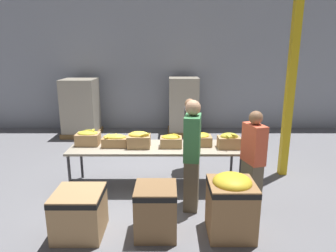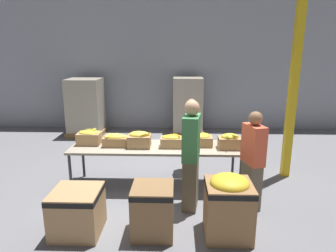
{
  "view_description": "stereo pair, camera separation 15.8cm",
  "coord_description": "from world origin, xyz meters",
  "px_view_note": "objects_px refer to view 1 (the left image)",
  "views": [
    {
      "loc": [
        0.22,
        -5.12,
        2.44
      ],
      "look_at": [
        0.21,
        0.11,
        1.12
      ],
      "focal_mm": 32.0,
      "sensor_mm": 36.0,
      "label": 1
    },
    {
      "loc": [
        0.38,
        -5.12,
        2.44
      ],
      "look_at": [
        0.21,
        0.11,
        1.12
      ],
      "focal_mm": 32.0,
      "sensor_mm": 36.0,
      "label": 2
    }
  ],
  "objects_px": {
    "volunteer_2": "(190,136)",
    "donation_bin_2": "(232,203)",
    "volunteer_0": "(193,156)",
    "pallet_stack_1": "(184,106)",
    "banana_box_4": "(200,139)",
    "banana_box_2": "(140,139)",
    "donation_bin_1": "(156,209)",
    "banana_box_0": "(89,138)",
    "donation_bin_0": "(80,211)",
    "support_pillar": "(292,75)",
    "sorting_table": "(156,149)",
    "banana_box_5": "(230,141)",
    "volunteer_1": "(253,160)",
    "pallet_stack_0": "(82,108)",
    "banana_box_1": "(115,140)",
    "banana_box_3": "(172,141)"
  },
  "relations": [
    {
      "from": "banana_box_0",
      "to": "donation_bin_0",
      "type": "height_order",
      "value": "banana_box_0"
    },
    {
      "from": "banana_box_1",
      "to": "donation_bin_1",
      "type": "relative_size",
      "value": 0.63
    },
    {
      "from": "banana_box_5",
      "to": "pallet_stack_0",
      "type": "relative_size",
      "value": 0.23
    },
    {
      "from": "banana_box_2",
      "to": "volunteer_2",
      "type": "bearing_deg",
      "value": 39.43
    },
    {
      "from": "banana_box_1",
      "to": "donation_bin_2",
      "type": "xyz_separation_m",
      "value": [
        1.8,
        -1.49,
        -0.42
      ]
    },
    {
      "from": "sorting_table",
      "to": "banana_box_2",
      "type": "bearing_deg",
      "value": -171.62
    },
    {
      "from": "banana_box_2",
      "to": "donation_bin_0",
      "type": "bearing_deg",
      "value": -115.22
    },
    {
      "from": "volunteer_0",
      "to": "donation_bin_0",
      "type": "distance_m",
      "value": 1.81
    },
    {
      "from": "donation_bin_2",
      "to": "support_pillar",
      "type": "xyz_separation_m",
      "value": [
        1.48,
        2.05,
        1.54
      ]
    },
    {
      "from": "banana_box_2",
      "to": "donation_bin_0",
      "type": "height_order",
      "value": "banana_box_2"
    },
    {
      "from": "banana_box_4",
      "to": "banana_box_5",
      "type": "height_order",
      "value": "banana_box_5"
    },
    {
      "from": "volunteer_1",
      "to": "banana_box_0",
      "type": "bearing_deg",
      "value": 57.88
    },
    {
      "from": "volunteer_0",
      "to": "pallet_stack_1",
      "type": "height_order",
      "value": "volunteer_0"
    },
    {
      "from": "donation_bin_2",
      "to": "banana_box_2",
      "type": "bearing_deg",
      "value": 133.18
    },
    {
      "from": "banana_box_4",
      "to": "donation_bin_1",
      "type": "height_order",
      "value": "banana_box_4"
    },
    {
      "from": "banana_box_2",
      "to": "banana_box_4",
      "type": "bearing_deg",
      "value": 6.45
    },
    {
      "from": "banana_box_3",
      "to": "donation_bin_2",
      "type": "bearing_deg",
      "value": -61.64
    },
    {
      "from": "donation_bin_0",
      "to": "support_pillar",
      "type": "relative_size",
      "value": 0.16
    },
    {
      "from": "donation_bin_0",
      "to": "pallet_stack_0",
      "type": "height_order",
      "value": "pallet_stack_0"
    },
    {
      "from": "banana_box_1",
      "to": "pallet_stack_0",
      "type": "distance_m",
      "value": 3.82
    },
    {
      "from": "banana_box_1",
      "to": "volunteer_0",
      "type": "distance_m",
      "value": 1.53
    },
    {
      "from": "banana_box_1",
      "to": "banana_box_4",
      "type": "distance_m",
      "value": 1.52
    },
    {
      "from": "volunteer_1",
      "to": "volunteer_0",
      "type": "bearing_deg",
      "value": 77.08
    },
    {
      "from": "pallet_stack_1",
      "to": "donation_bin_2",
      "type": "bearing_deg",
      "value": -85.66
    },
    {
      "from": "banana_box_0",
      "to": "volunteer_2",
      "type": "height_order",
      "value": "volunteer_2"
    },
    {
      "from": "donation_bin_0",
      "to": "pallet_stack_0",
      "type": "relative_size",
      "value": 0.39
    },
    {
      "from": "banana_box_0",
      "to": "banana_box_1",
      "type": "height_order",
      "value": "banana_box_0"
    },
    {
      "from": "pallet_stack_1",
      "to": "banana_box_2",
      "type": "bearing_deg",
      "value": -104.87
    },
    {
      "from": "volunteer_1",
      "to": "sorting_table",
      "type": "bearing_deg",
      "value": 49.37
    },
    {
      "from": "banana_box_2",
      "to": "donation_bin_1",
      "type": "bearing_deg",
      "value": -76.38
    },
    {
      "from": "sorting_table",
      "to": "pallet_stack_1",
      "type": "xyz_separation_m",
      "value": [
        0.68,
        3.62,
        0.11
      ]
    },
    {
      "from": "banana_box_4",
      "to": "donation_bin_2",
      "type": "height_order",
      "value": "banana_box_4"
    },
    {
      "from": "banana_box_0",
      "to": "banana_box_4",
      "type": "height_order",
      "value": "banana_box_0"
    },
    {
      "from": "pallet_stack_0",
      "to": "banana_box_5",
      "type": "bearing_deg",
      "value": -44.46
    },
    {
      "from": "banana_box_1",
      "to": "donation_bin_1",
      "type": "distance_m",
      "value": 1.76
    },
    {
      "from": "banana_box_3",
      "to": "pallet_stack_1",
      "type": "bearing_deg",
      "value": 83.71
    },
    {
      "from": "donation_bin_0",
      "to": "banana_box_5",
      "type": "bearing_deg",
      "value": 31.77
    },
    {
      "from": "volunteer_1",
      "to": "pallet_stack_0",
      "type": "distance_m",
      "value": 5.7
    },
    {
      "from": "volunteer_0",
      "to": "support_pillar",
      "type": "xyz_separation_m",
      "value": [
        1.95,
        1.33,
        1.14
      ]
    },
    {
      "from": "sorting_table",
      "to": "banana_box_2",
      "type": "distance_m",
      "value": 0.35
    },
    {
      "from": "banana_box_1",
      "to": "banana_box_2",
      "type": "bearing_deg",
      "value": -5.37
    },
    {
      "from": "banana_box_0",
      "to": "donation_bin_1",
      "type": "distance_m",
      "value": 2.12
    },
    {
      "from": "banana_box_1",
      "to": "donation_bin_1",
      "type": "bearing_deg",
      "value": -62.09
    },
    {
      "from": "donation_bin_2",
      "to": "pallet_stack_0",
      "type": "xyz_separation_m",
      "value": [
        -3.39,
        4.96,
        0.36
      ]
    },
    {
      "from": "donation_bin_0",
      "to": "banana_box_0",
      "type": "bearing_deg",
      "value": 99.23
    },
    {
      "from": "banana_box_0",
      "to": "donation_bin_2",
      "type": "relative_size",
      "value": 0.47
    },
    {
      "from": "banana_box_0",
      "to": "donation_bin_1",
      "type": "height_order",
      "value": "banana_box_0"
    },
    {
      "from": "banana_box_2",
      "to": "sorting_table",
      "type": "bearing_deg",
      "value": 8.38
    },
    {
      "from": "banana_box_5",
      "to": "volunteer_1",
      "type": "xyz_separation_m",
      "value": [
        0.25,
        -0.64,
        -0.13
      ]
    },
    {
      "from": "volunteer_2",
      "to": "donation_bin_2",
      "type": "height_order",
      "value": "volunteer_2"
    }
  ]
}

